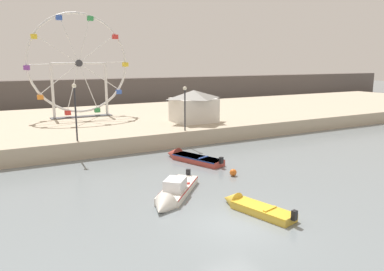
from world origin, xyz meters
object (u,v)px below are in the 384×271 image
Objects in this scene: motorboat_mustard_yellow at (251,206)px; motorboat_white_red_stripe at (173,194)px; carnival_booth_white_ticket at (194,105)px; mooring_buoy_orange at (233,172)px; motorboat_faded_red at (188,157)px; promenade_lamp_far at (185,102)px; ferris_wheel_white_frame at (79,65)px; promenade_lamp_near at (75,104)px.

motorboat_mustard_yellow is 4.12m from motorboat_white_red_stripe.
mooring_buoy_orange is at bearing -106.52° from carnival_booth_white_ticket.
carnival_booth_white_ticket is (4.91, 8.16, 2.67)m from motorboat_faded_red.
carnival_booth_white_ticket is 13.72m from mooring_buoy_orange.
promenade_lamp_far is (2.01, 4.41, 3.52)m from motorboat_faded_red.
motorboat_faded_red reaches higher than motorboat_mustard_yellow.
promenade_lamp_far is at bearing -64.03° from ferris_wheel_white_frame.
motorboat_faded_red is 1.20× the size of carnival_booth_white_ticket.
promenade_lamp_near reaches higher than motorboat_faded_red.
promenade_lamp_near is 12.48m from mooring_buoy_orange.
ferris_wheel_white_frame reaches higher than motorboat_mustard_yellow.
motorboat_faded_red is 7.81m from motorboat_white_red_stripe.
ferris_wheel_white_frame is at bearing 115.97° from promenade_lamp_far.
motorboat_mustard_yellow is 1.00× the size of promenade_lamp_near.
mooring_buoy_orange is (-4.20, -12.78, -2.68)m from carnival_booth_white_ticket.
carnival_booth_white_ticket is at bearing 71.82° from mooring_buoy_orange.
promenade_lamp_far is (3.71, 14.03, 3.54)m from motorboat_mustard_yellow.
motorboat_mustard_yellow is at bearing -115.71° from mooring_buoy_orange.
motorboat_faded_red is 1.22× the size of promenade_lamp_near.
promenade_lamp_near is (-6.85, 4.55, 3.78)m from motorboat_faded_red.
promenade_lamp_near is at bearing 129.51° from mooring_buoy_orange.
carnival_booth_white_ticket is at bearing -51.25° from motorboat_faded_red.
motorboat_faded_red is at bearing -33.60° from promenade_lamp_near.
motorboat_white_red_stripe is at bearing 125.86° from motorboat_faded_red.
motorboat_white_red_stripe is at bearing -91.13° from ferris_wheel_white_frame.
motorboat_faded_red is at bearing 98.75° from mooring_buoy_orange.
motorboat_white_red_stripe is 10.66× the size of mooring_buoy_orange.
ferris_wheel_white_frame is at bearing 138.09° from carnival_booth_white_ticket.
motorboat_faded_red is 9.89m from carnival_booth_white_ticket.
ferris_wheel_white_frame is 2.87× the size of promenade_lamp_far.
motorboat_mustard_yellow is at bearing -104.81° from promenade_lamp_far.
motorboat_white_red_stripe is 17.52m from carnival_booth_white_ticket.
promenade_lamp_near reaches higher than promenade_lamp_far.
promenade_lamp_far is at bearing -0.94° from promenade_lamp_near.
promenade_lamp_far is (8.86, -0.15, -0.27)m from promenade_lamp_near.
motorboat_mustard_yellow is 5.56m from mooring_buoy_orange.
mooring_buoy_orange is at bearing -50.49° from promenade_lamp_near.
ferris_wheel_white_frame is 22.59m from mooring_buoy_orange.
ferris_wheel_white_frame reaches higher than promenade_lamp_near.
promenade_lamp_far reaches higher than motorboat_mustard_yellow.
carnival_booth_white_ticket is 9.67× the size of mooring_buoy_orange.
motorboat_faded_red is 4.67m from mooring_buoy_orange.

